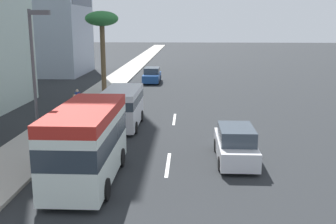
{
  "coord_description": "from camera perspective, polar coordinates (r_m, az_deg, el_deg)",
  "views": [
    {
      "loc": [
        -2.85,
        -0.85,
        6.4
      ],
      "look_at": [
        19.13,
        0.23,
        1.44
      ],
      "focal_mm": 42.42,
      "sensor_mm": 36.0,
      "label": 1
    }
  ],
  "objects": [
    {
      "name": "pedestrian_mid_block",
      "position": [
        26.41,
        -13.19,
        0.82
      ],
      "size": [
        0.3,
        0.35,
        1.74
      ],
      "rotation": [
        0.0,
        0.0,
        4.56
      ],
      "color": "#4C8C66",
      "rests_on": "sidewalk_right"
    },
    {
      "name": "car_third",
      "position": [
        18.98,
        9.68,
        -4.64
      ],
      "size": [
        4.41,
        1.78,
        1.7
      ],
      "color": "silver",
      "rests_on": "ground_plane"
    },
    {
      "name": "lane_stripe_mid",
      "position": [
        18.45,
        -0.0,
        -7.56
      ],
      "size": [
        3.2,
        0.16,
        0.01
      ],
      "primitive_type": "cube",
      "color": "silver",
      "rests_on": "ground_plane"
    },
    {
      "name": "sidewalk_right",
      "position": [
        35.83,
        -10.16,
        2.34
      ],
      "size": [
        162.0,
        3.13,
        0.15
      ],
      "primitive_type": "cube",
      "color": "#B2ADA3",
      "rests_on": "ground_plane"
    },
    {
      "name": "car_second",
      "position": [
        43.53,
        -2.33,
        5.27
      ],
      "size": [
        4.37,
        1.81,
        1.62
      ],
      "rotation": [
        0.0,
        0.0,
        3.14
      ],
      "color": "#1E478C",
      "rests_on": "ground_plane"
    },
    {
      "name": "minibus_fourth",
      "position": [
        16.42,
        -11.58,
        -4.14
      ],
      "size": [
        6.11,
        2.39,
        3.13
      ],
      "rotation": [
        0.0,
        0.0,
        3.14
      ],
      "color": "silver",
      "rests_on": "ground_plane"
    },
    {
      "name": "pedestrian_near_lamp",
      "position": [
        29.32,
        -12.86,
        1.81
      ],
      "size": [
        0.38,
        0.38,
        1.59
      ],
      "rotation": [
        0.0,
        0.0,
        5.46
      ],
      "color": "beige",
      "rests_on": "sidewalk_right"
    },
    {
      "name": "lane_stripe_far",
      "position": [
        26.89,
        0.92,
        -1.05
      ],
      "size": [
        3.2,
        0.16,
        0.01
      ],
      "primitive_type": "cube",
      "color": "silver",
      "rests_on": "ground_plane"
    },
    {
      "name": "ground_plane",
      "position": [
        34.95,
        1.37,
        2.16
      ],
      "size": [
        198.0,
        198.0,
        0.0
      ],
      "primitive_type": "plane",
      "color": "#26282B"
    },
    {
      "name": "van_lead",
      "position": [
        24.82,
        -6.59,
        0.95
      ],
      "size": [
        5.08,
        2.21,
        2.4
      ],
      "rotation": [
        0.0,
        0.0,
        3.14
      ],
      "color": "silver",
      "rests_on": "ground_plane"
    },
    {
      "name": "palm_tree",
      "position": [
        37.39,
        -9.49,
        12.62
      ],
      "size": [
        3.01,
        3.01,
        7.3
      ],
      "color": "brown",
      "rests_on": "sidewalk_right"
    },
    {
      "name": "street_lamp",
      "position": [
        18.65,
        -18.46,
        5.78
      ],
      "size": [
        0.24,
        0.97,
        6.83
      ],
      "color": "#4C4C51",
      "rests_on": "sidewalk_right"
    }
  ]
}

